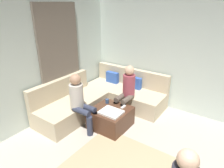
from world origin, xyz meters
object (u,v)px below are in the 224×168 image
object	(u,v)px
coffee_mug	(107,101)
person_on_couch_side	(80,100)
ottoman	(111,118)
person_on_couch_back	(127,89)
sectional_couch	(103,98)
game_remote	(123,107)

from	to	relation	value
coffee_mug	person_on_couch_side	xyz separation A→B (m)	(-0.25, -0.57, 0.19)
coffee_mug	person_on_couch_side	distance (m)	0.66
ottoman	person_on_couch_back	distance (m)	0.75
coffee_mug	person_on_couch_side	bearing A→B (deg)	-113.68
ottoman	person_on_couch_back	bearing A→B (deg)	87.48
ottoman	coffee_mug	distance (m)	0.38
sectional_couch	coffee_mug	world-z (taller)	sectional_couch
person_on_couch_back	person_on_couch_side	bearing A→B (deg)	63.38
sectional_couch	ottoman	distance (m)	0.83
game_remote	sectional_couch	bearing A→B (deg)	157.89
person_on_couch_side	game_remote	bearing A→B (deg)	133.32
person_on_couch_side	person_on_couch_back	bearing A→B (deg)	153.38
ottoman	game_remote	distance (m)	0.36
sectional_couch	person_on_couch_side	size ratio (longest dim) A/B	2.12
game_remote	person_on_couch_back	bearing A→B (deg)	112.00
sectional_couch	person_on_couch_side	world-z (taller)	person_on_couch_side
coffee_mug	game_remote	size ratio (longest dim) A/B	0.63
game_remote	person_on_couch_side	bearing A→B (deg)	-136.68
sectional_couch	coffee_mug	distance (m)	0.57
sectional_couch	person_on_couch_back	world-z (taller)	person_on_couch_back
game_remote	coffee_mug	bearing A→B (deg)	-174.29
ottoman	person_on_couch_back	xyz separation A→B (m)	(0.03, 0.60, 0.45)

